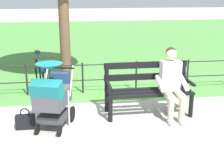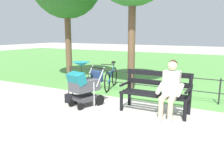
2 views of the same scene
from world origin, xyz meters
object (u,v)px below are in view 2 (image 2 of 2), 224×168
(park_bench, at_px, (156,90))
(bicycle, at_px, (111,78))
(handbag, at_px, (71,98))
(stroller, at_px, (84,84))
(person_on_bench, at_px, (170,88))

(park_bench, bearing_deg, bicycle, -37.23)
(handbag, height_order, bicycle, bicycle)
(stroller, relative_size, handbag, 3.11)
(stroller, distance_m, bicycle, 2.08)
(stroller, xyz_separation_m, handbag, (0.48, -0.04, -0.47))
(handbag, distance_m, bicycle, 2.01)
(park_bench, xyz_separation_m, handbag, (2.21, 0.42, -0.40))
(park_bench, relative_size, stroller, 1.40)
(handbag, bearing_deg, person_on_bench, -175.69)
(stroller, height_order, bicycle, stroller)
(person_on_bench, bearing_deg, handbag, 4.31)
(person_on_bench, distance_m, handbag, 2.66)
(person_on_bench, relative_size, bicycle, 0.79)
(park_bench, distance_m, handbag, 2.28)
(stroller, relative_size, bicycle, 0.71)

